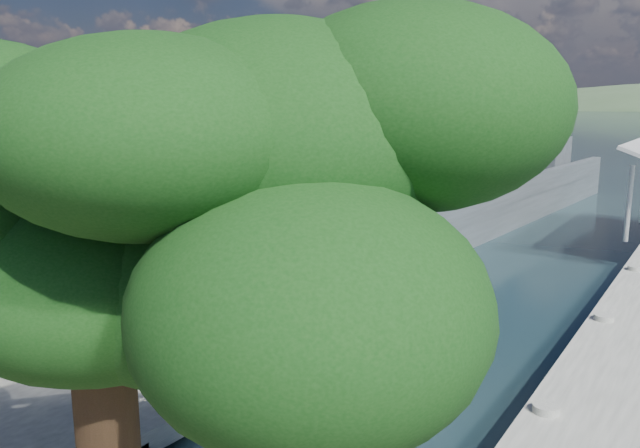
% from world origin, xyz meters
% --- Properties ---
extents(ground, '(1400.00, 1400.00, 0.00)m').
position_xyz_m(ground, '(0.00, 0.00, 0.00)').
color(ground, '#1A333E').
rests_on(ground, ground).
extents(boat_ramp, '(10.00, 18.00, 0.50)m').
position_xyz_m(boat_ramp, '(0.00, -1.00, 0.25)').
color(boat_ramp, slate).
rests_on(boat_ramp, ground).
extents(shoreline_rocks, '(3.20, 5.60, 0.90)m').
position_xyz_m(shoreline_rocks, '(-6.20, 0.50, 0.00)').
color(shoreline_rocks, '#60605E').
rests_on(shoreline_rocks, ground).
extents(landing_craft, '(10.33, 33.71, 9.89)m').
position_xyz_m(landing_craft, '(0.14, 24.29, 0.81)').
color(landing_craft, '#40474B').
rests_on(landing_craft, ground).
extents(military_truck, '(4.72, 9.16, 4.08)m').
position_xyz_m(military_truck, '(1.16, 3.31, 2.53)').
color(military_truck, black).
rests_on(military_truck, boat_ramp).
extents(soldier, '(0.60, 0.40, 1.61)m').
position_xyz_m(soldier, '(-2.98, 0.62, 1.31)').
color(soldier, '#24311B').
rests_on(soldier, boat_ramp).
extents(overhang_tree, '(8.29, 7.64, 7.53)m').
position_xyz_m(overhang_tree, '(8.09, -9.06, 6.04)').
color(overhang_tree, '#352615').
rests_on(overhang_tree, ground).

